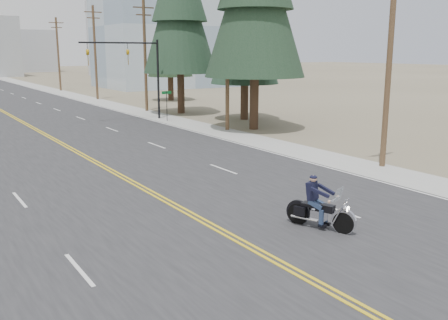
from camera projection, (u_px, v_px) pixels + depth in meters
The scene contains 15 objects.
ground_plane at pixel (310, 280), 13.36m from camera, with size 400.00×400.00×0.00m, color #776D56.
sidewalk_right at pixel (54, 91), 76.81m from camera, with size 3.00×200.00×0.01m, color #A5A5A0.
traffic_mast_right at pixel (137, 64), 43.29m from camera, with size 7.10×0.26×7.00m.
street_sign at pixel (167, 101), 43.29m from camera, with size 0.90×0.06×2.62m.
utility_pole_a at pixel (390, 57), 25.34m from camera, with size 2.20×0.30×11.00m.
utility_pole_b at pixel (227, 51), 37.57m from camera, with size 2.20×0.30×11.50m.
utility_pole_c at pixel (145, 54), 49.91m from camera, with size 2.20×0.30×11.00m.
utility_pole_d at pixel (95, 51), 62.14m from camera, with size 2.20×0.30×11.50m.
utility_pole_e at pixel (58, 53), 76.12m from camera, with size 2.20×0.30×11.00m.
glass_building at pixel (172, 27), 85.59m from camera, with size 24.00×16.00×20.00m, color #9EB5CC.
haze_bldg_c at pixel (126, 39), 122.82m from camera, with size 16.00×12.00×18.00m, color #B7BCC6.
haze_bldg_e at pixel (28, 51), 148.24m from camera, with size 14.00×14.00×12.00m, color #B7BCC6.
motorcyclist at pixel (321, 203), 17.07m from camera, with size 1.02×2.39×1.86m, color black, non-canonical shape.
conifer_mid at pixel (245, 13), 42.95m from camera, with size 6.00×6.00×16.01m.
conifer_far at pixel (169, 30), 60.53m from camera, with size 5.52×5.52×14.78m.
Camera 1 is at (-8.67, -9.10, 6.01)m, focal length 40.00 mm.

